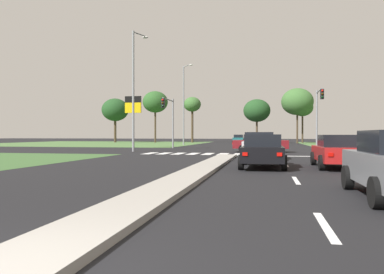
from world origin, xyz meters
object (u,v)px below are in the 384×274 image
(pedestrian_at_median, at_px, (247,138))
(treeline_sixth, at_px, (297,102))
(treeline_fourth, at_px, (257,111))
(street_lamp_second, at_px, (134,85))
(street_lamp_third, at_px, (184,101))
(treeline_second, at_px, (155,102))
(treeline_third, at_px, (192,105))
(car_black_second, at_px, (263,151))
(car_teal_fifth, at_px, (239,139))
(traffic_signal_far_left, at_px, (169,114))
(fuel_price_totem, at_px, (133,110))
(car_silver_fourth, at_px, (259,146))
(treeline_near, at_px, (115,110))
(car_maroon_sixth, at_px, (260,143))
(car_red_third, at_px, (340,151))
(treeline_fifth, at_px, (302,108))
(traffic_signal_far_right, at_px, (319,108))

(pedestrian_at_median, height_order, treeline_sixth, treeline_sixth)
(treeline_fourth, bearing_deg, street_lamp_second, -105.58)
(street_lamp_third, bearing_deg, treeline_second, 119.85)
(pedestrian_at_median, relative_size, treeline_third, 0.19)
(treeline_fourth, height_order, treeline_sixth, treeline_sixth)
(car_black_second, bearing_deg, car_teal_fifth, 95.52)
(traffic_signal_far_left, height_order, fuel_price_totem, fuel_price_totem)
(car_silver_fourth, relative_size, car_teal_fifth, 0.95)
(treeline_near, distance_m, treeline_sixth, 33.32)
(pedestrian_at_median, xyz_separation_m, treeline_near, (-25.95, 22.14, 5.03))
(car_silver_fourth, distance_m, treeline_sixth, 42.80)
(car_maroon_sixth, bearing_deg, car_silver_fourth, 0.73)
(treeline_third, distance_m, treeline_sixth, 18.91)
(car_red_third, xyz_separation_m, car_silver_fourth, (-3.57, 4.97, 0.07))
(car_maroon_sixth, relative_size, pedestrian_at_median, 2.78)
(treeline_near, distance_m, treeline_fifth, 34.38)
(fuel_price_totem, xyz_separation_m, treeline_second, (-6.11, 27.76, 3.40))
(treeline_third, bearing_deg, fuel_price_totem, -91.03)
(street_lamp_third, distance_m, treeline_third, 17.79)
(fuel_price_totem, height_order, treeline_second, treeline_second)
(car_teal_fifth, relative_size, traffic_signal_far_left, 0.83)
(treeline_sixth, bearing_deg, car_red_third, -92.28)
(car_maroon_sixth, relative_size, treeline_fifth, 0.59)
(street_lamp_second, bearing_deg, treeline_sixth, 64.24)
(treeline_fifth, bearing_deg, car_teal_fifth, -173.33)
(pedestrian_at_median, distance_m, treeline_second, 29.11)
(street_lamp_second, bearing_deg, treeline_near, 115.70)
(street_lamp_third, height_order, treeline_second, street_lamp_third)
(car_red_third, relative_size, car_teal_fifth, 0.97)
(street_lamp_second, height_order, treeline_fifth, street_lamp_second)
(traffic_signal_far_right, xyz_separation_m, treeline_fourth, (-6.72, 26.62, 1.56))
(treeline_fourth, bearing_deg, treeline_third, 168.05)
(fuel_price_totem, relative_size, treeline_sixth, 0.61)
(car_black_second, height_order, car_teal_fifth, same)
(pedestrian_at_median, bearing_deg, traffic_signal_far_left, 77.75)
(treeline_fifth, bearing_deg, car_red_third, -93.41)
(traffic_signal_far_right, xyz_separation_m, treeline_near, (-33.28, 27.48, 2.09))
(street_lamp_second, bearing_deg, traffic_signal_far_right, 25.50)
(car_teal_fifth, relative_size, fuel_price_totem, 0.80)
(car_silver_fourth, height_order, treeline_second, treeline_second)
(treeline_third, bearing_deg, car_red_third, -71.49)
(traffic_signal_far_left, height_order, treeline_fifth, treeline_fifth)
(car_red_third, height_order, car_maroon_sixth, car_maroon_sixth)
(fuel_price_totem, bearing_deg, treeline_third, 88.97)
(traffic_signal_far_right, xyz_separation_m, traffic_signal_far_left, (-15.20, -0.21, -0.35))
(car_red_third, height_order, treeline_third, treeline_third)
(pedestrian_at_median, height_order, fuel_price_totem, fuel_price_totem)
(car_silver_fourth, height_order, treeline_third, treeline_third)
(car_teal_fifth, bearing_deg, fuel_price_totem, 71.55)
(car_red_third, distance_m, street_lamp_third, 35.94)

